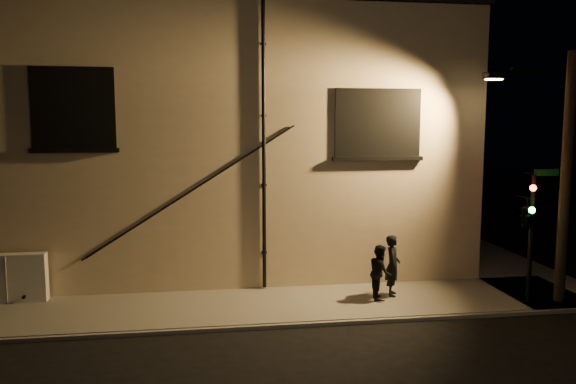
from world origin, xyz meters
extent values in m
plane|color=black|center=(0.00, 0.00, 0.00)|extent=(90.00, 90.00, 0.00)
cube|color=#68645E|center=(-3.00, 1.50, 0.06)|extent=(20.00, 3.00, 0.12)
cube|color=#68645E|center=(6.50, 8.00, 0.06)|extent=(3.00, 16.00, 0.12)
cube|color=#CCB492|center=(-3.00, 9.00, 4.25)|extent=(16.00, 12.00, 8.50)
cube|color=black|center=(-3.00, 9.00, 8.65)|extent=(16.20, 12.20, 0.30)
cube|color=black|center=(-7.00, 2.98, 5.40)|extent=(2.20, 0.10, 2.20)
cube|color=black|center=(-7.00, 3.00, 5.40)|extent=(1.98, 0.05, 1.98)
cube|color=black|center=(1.60, 2.98, 5.00)|extent=(2.60, 0.10, 2.00)
cube|color=#A5B28C|center=(1.60, 3.00, 5.00)|extent=(2.38, 0.05, 1.78)
cylinder|color=black|center=(-1.80, 2.92, 4.31)|extent=(0.11, 0.11, 8.30)
cylinder|color=black|center=(-4.00, 2.95, 3.00)|extent=(5.96, 0.04, 3.75)
cylinder|color=black|center=(-3.88, 2.95, 3.06)|extent=(5.96, 0.04, 3.75)
cube|color=silver|center=(-8.86, 2.70, 0.79)|extent=(2.02, 0.34, 1.33)
imported|color=black|center=(1.72, 1.72, 0.99)|extent=(0.59, 0.73, 1.74)
imported|color=black|center=(1.27, 1.46, 0.88)|extent=(0.68, 0.82, 1.53)
cylinder|color=black|center=(5.17, 0.55, 1.87)|extent=(0.12, 0.12, 3.50)
imported|color=black|center=(4.95, 0.43, 2.61)|extent=(0.50, 2.12, 0.85)
sphere|color=#FF140C|center=(4.97, 0.25, 3.30)|extent=(0.17, 0.17, 0.17)
sphere|color=#14FF3F|center=(4.97, 0.25, 2.72)|extent=(0.17, 0.17, 0.17)
cube|color=#0C4C1E|center=(5.52, 0.55, 3.68)|extent=(0.70, 0.03, 0.18)
cylinder|color=black|center=(6.12, 0.59, 3.44)|extent=(0.29, 0.29, 6.87)
cylinder|color=black|center=(5.32, 1.14, 6.39)|extent=(1.75, 0.96, 0.10)
cube|color=black|center=(4.52, 1.69, 6.30)|extent=(0.55, 0.28, 0.18)
cube|color=#FFC672|center=(4.52, 1.69, 6.20)|extent=(0.42, 0.20, 0.04)
camera|label=1|loc=(-3.49, -13.15, 4.97)|focal=35.00mm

